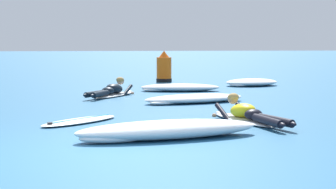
{
  "coord_description": "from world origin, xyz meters",
  "views": [
    {
      "loc": [
        0.21,
        -7.77,
        1.51
      ],
      "look_at": [
        1.68,
        5.54,
        0.25
      ],
      "focal_mm": 62.3,
      "sensor_mm": 36.0,
      "label": 1
    }
  ],
  "objects_px": {
    "surfer_far": "(112,91)",
    "channel_marker_buoy": "(164,69)",
    "surfer_near": "(247,115)",
    "drifting_surfboard": "(79,121)"
  },
  "relations": [
    {
      "from": "surfer_far",
      "to": "drifting_surfboard",
      "type": "distance_m",
      "value": 4.93
    },
    {
      "from": "drifting_surfboard",
      "to": "surfer_far",
      "type": "bearing_deg",
      "value": 82.28
    },
    {
      "from": "surfer_far",
      "to": "drifting_surfboard",
      "type": "bearing_deg",
      "value": -97.72
    },
    {
      "from": "surfer_far",
      "to": "channel_marker_buoy",
      "type": "xyz_separation_m",
      "value": [
        1.94,
        5.24,
        0.31
      ]
    },
    {
      "from": "surfer_near",
      "to": "surfer_far",
      "type": "bearing_deg",
      "value": 115.1
    },
    {
      "from": "drifting_surfboard",
      "to": "channel_marker_buoy",
      "type": "height_order",
      "value": "channel_marker_buoy"
    },
    {
      "from": "surfer_near",
      "to": "channel_marker_buoy",
      "type": "distance_m",
      "value": 10.41
    },
    {
      "from": "surfer_near",
      "to": "drifting_surfboard",
      "type": "bearing_deg",
      "value": 174.97
    },
    {
      "from": "surfer_far",
      "to": "channel_marker_buoy",
      "type": "bearing_deg",
      "value": 69.64
    },
    {
      "from": "surfer_near",
      "to": "drifting_surfboard",
      "type": "xyz_separation_m",
      "value": [
        -3.07,
        0.27,
        -0.11
      ]
    }
  ]
}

